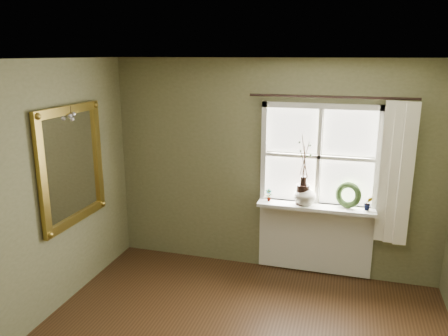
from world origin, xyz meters
TOP-DOWN VIEW (x-y plane):
  - ceiling at (0.00, 0.00)m, footprint 4.50×4.50m
  - wall_back at (0.00, 2.30)m, footprint 4.00×0.10m
  - window_frame at (0.55, 2.23)m, footprint 1.36×0.06m
  - window_sill at (0.55, 2.12)m, footprint 1.36×0.26m
  - window_apron at (0.55, 2.23)m, footprint 1.36×0.04m
  - dark_jug at (0.39, 2.12)m, footprint 0.21×0.21m
  - cream_vase at (0.42, 2.12)m, footprint 0.30×0.30m
  - wreath at (0.91, 2.16)m, footprint 0.33×0.23m
  - potted_plant_left at (-0.01, 2.12)m, footprint 0.09×0.07m
  - potted_plant_right at (1.13, 2.12)m, footprint 0.10×0.08m
  - curtain at (1.39, 2.13)m, footprint 0.36×0.12m
  - curtain_rod at (0.65, 2.17)m, footprint 1.84×0.03m
  - gilt_mirror at (-1.96, 1.07)m, footprint 0.10×1.08m

SIDE VIEW (x-z plane):
  - window_apron at x=0.55m, z-range 0.02..0.90m
  - window_sill at x=0.55m, z-range 0.88..0.92m
  - potted_plant_left at x=-0.01m, z-range 0.92..1.07m
  - potted_plant_right at x=1.13m, z-range 0.92..1.08m
  - wreath at x=0.91m, z-range 0.88..1.19m
  - dark_jug at x=0.39m, z-range 0.92..1.16m
  - cream_vase at x=0.42m, z-range 0.92..1.19m
  - wall_back at x=0.00m, z-range 0.00..2.60m
  - curtain at x=1.39m, z-range 0.57..2.16m
  - window_frame at x=0.55m, z-range 0.86..2.10m
  - gilt_mirror at x=-1.96m, z-range 0.84..2.13m
  - curtain_rod at x=0.65m, z-range 2.16..2.20m
  - ceiling at x=0.00m, z-range 2.60..2.60m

